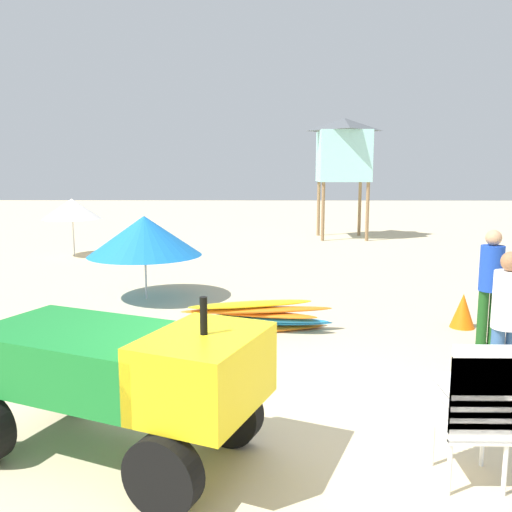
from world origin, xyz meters
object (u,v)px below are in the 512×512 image
at_px(lifeguard_near_left, 491,280).
at_px(beach_umbrella_left, 72,209).
at_px(lifeguard_near_center, 507,315).
at_px(surfboard_pile, 256,316).
at_px(beach_umbrella_mid, 144,236).
at_px(stacked_plastic_chairs, 475,403).
at_px(utility_cart, 121,370).
at_px(lifeguard_tower, 344,150).
at_px(traffic_cone_near, 463,311).

xyz_separation_m(lifeguard_near_left, beach_umbrella_left, (-8.68, 8.00, 0.42)).
bearing_deg(lifeguard_near_center, lifeguard_near_left, 72.56).
relative_size(lifeguard_near_left, lifeguard_near_center, 1.02).
distance_m(surfboard_pile, beach_umbrella_mid, 3.19).
distance_m(stacked_plastic_chairs, beach_umbrella_left, 13.52).
height_order(stacked_plastic_chairs, beach_umbrella_mid, beach_umbrella_mid).
height_order(utility_cart, beach_umbrella_mid, beach_umbrella_mid).
xyz_separation_m(lifeguard_near_center, lifeguard_tower, (0.25, 14.10, 2.27)).
bearing_deg(beach_umbrella_left, traffic_cone_near, -39.24).
distance_m(utility_cart, lifeguard_tower, 16.09).
xyz_separation_m(surfboard_pile, beach_umbrella_mid, (-2.17, 2.12, 0.99)).
height_order(beach_umbrella_mid, traffic_cone_near, beach_umbrella_mid).
distance_m(surfboard_pile, lifeguard_near_center, 3.70).
bearing_deg(beach_umbrella_mid, surfboard_pile, -44.33).
xyz_separation_m(stacked_plastic_chairs, lifeguard_near_left, (1.53, 3.45, 0.25)).
relative_size(stacked_plastic_chairs, lifeguard_near_center, 0.74).
bearing_deg(stacked_plastic_chairs, lifeguard_tower, 85.54).
bearing_deg(traffic_cone_near, beach_umbrella_left, 140.76).
relative_size(utility_cart, lifeguard_near_center, 1.73).
xyz_separation_m(lifeguard_near_left, traffic_cone_near, (-0.01, 0.92, -0.68)).
bearing_deg(stacked_plastic_chairs, utility_cart, 171.52).
relative_size(lifeguard_near_center, traffic_cone_near, 2.95).
height_order(lifeguard_near_left, beach_umbrella_mid, lifeguard_near_left).
bearing_deg(traffic_cone_near, utility_cart, -137.86).
bearing_deg(lifeguard_tower, surfboard_pile, -104.28).
bearing_deg(lifeguard_tower, lifeguard_near_left, -88.61).
relative_size(utility_cart, beach_umbrella_left, 1.68).
xyz_separation_m(stacked_plastic_chairs, traffic_cone_near, (1.52, 4.37, -0.42)).
xyz_separation_m(surfboard_pile, traffic_cone_near, (3.26, 0.26, 0.04)).
bearing_deg(beach_umbrella_left, beach_umbrella_mid, -58.19).
height_order(stacked_plastic_chairs, beach_umbrella_left, beach_umbrella_left).
xyz_separation_m(beach_umbrella_mid, traffic_cone_near, (5.43, -1.86, -0.96)).
xyz_separation_m(lifeguard_near_left, lifeguard_tower, (-0.30, 12.35, 2.24)).
bearing_deg(lifeguard_near_center, stacked_plastic_chairs, -119.94).
bearing_deg(traffic_cone_near, lifeguard_near_left, -89.28).
bearing_deg(surfboard_pile, lifeguard_near_center, -41.42).
xyz_separation_m(surfboard_pile, lifeguard_near_center, (2.73, -2.41, 0.69)).
bearing_deg(lifeguard_tower, lifeguard_near_center, -91.01).
relative_size(utility_cart, traffic_cone_near, 5.11).
bearing_deg(stacked_plastic_chairs, traffic_cone_near, 70.82).
bearing_deg(surfboard_pile, lifeguard_near_left, -11.41).
bearing_deg(lifeguard_near_left, lifeguard_tower, 91.39).
distance_m(lifeguard_tower, beach_umbrella_mid, 11.04).
xyz_separation_m(stacked_plastic_chairs, lifeguard_tower, (1.23, 15.80, 2.50)).
relative_size(lifeguard_near_left, lifeguard_tower, 0.38).
height_order(surfboard_pile, beach_umbrella_mid, beach_umbrella_mid).
bearing_deg(traffic_cone_near, stacked_plastic_chairs, -109.18).
height_order(lifeguard_near_center, lifeguard_tower, lifeguard_tower).
height_order(utility_cart, lifeguard_near_center, lifeguard_near_center).
relative_size(surfboard_pile, beach_umbrella_mid, 1.16).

